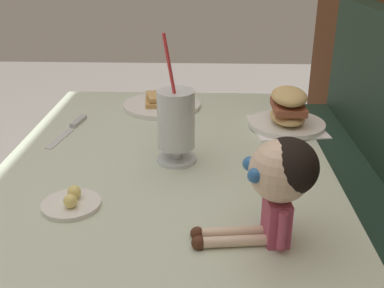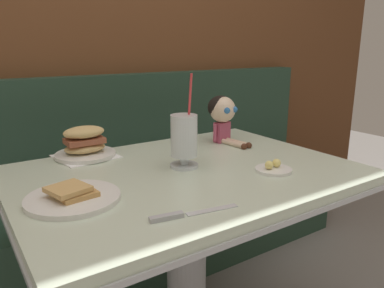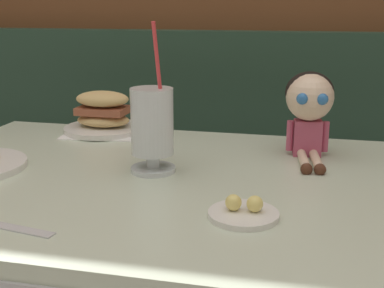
{
  "view_description": "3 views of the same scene",
  "coord_description": "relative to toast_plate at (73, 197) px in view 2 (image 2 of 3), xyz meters",
  "views": [
    {
      "loc": [
        1.03,
        0.28,
        1.24
      ],
      "look_at": [
        0.06,
        0.25,
        0.81
      ],
      "focal_mm": 43.08,
      "sensor_mm": 36.0,
      "label": 1
    },
    {
      "loc": [
        -0.64,
        -0.81,
        1.14
      ],
      "look_at": [
        0.01,
        0.16,
        0.83
      ],
      "focal_mm": 34.91,
      "sensor_mm": 36.0,
      "label": 2
    },
    {
      "loc": [
        0.33,
        -0.79,
        1.09
      ],
      "look_at": [
        0.09,
        0.23,
        0.8
      ],
      "focal_mm": 47.69,
      "sensor_mm": 36.0,
      "label": 3
    }
  ],
  "objects": [
    {
      "name": "sandwich_plate",
      "position": [
        0.16,
        0.38,
        0.03
      ],
      "size": [
        0.22,
        0.22,
        0.12
      ],
      "color": "white",
      "rests_on": "diner_table"
    },
    {
      "name": "butter_knife",
      "position": [
        0.19,
        -0.24,
        -0.01
      ],
      "size": [
        0.23,
        0.06,
        0.01
      ],
      "color": "silver",
      "rests_on": "diner_table"
    },
    {
      "name": "milkshake_glass",
      "position": [
        0.4,
        0.08,
        0.09
      ],
      "size": [
        0.1,
        0.1,
        0.32
      ],
      "color": "silver",
      "rests_on": "diner_table"
    },
    {
      "name": "diner_table",
      "position": [
        0.39,
        0.05,
        -0.21
      ],
      "size": [
        1.11,
        0.81,
        0.74
      ],
      "color": "beige",
      "rests_on": "ground"
    },
    {
      "name": "toast_plate",
      "position": [
        0.0,
        0.0,
        0.0
      ],
      "size": [
        0.25,
        0.25,
        0.04
      ],
      "color": "white",
      "rests_on": "diner_table"
    },
    {
      "name": "wood_panel_wall",
      "position": [
        0.39,
        0.92,
        0.45
      ],
      "size": [
        4.4,
        0.08,
        2.4
      ],
      "primitive_type": "cube",
      "color": "brown",
      "rests_on": "ground"
    },
    {
      "name": "booth_bench",
      "position": [
        0.39,
        0.68,
        -0.42
      ],
      "size": [
        2.6,
        0.48,
        1.0
      ],
      "color": "#233D2D",
      "rests_on": "ground"
    },
    {
      "name": "butter_saucer",
      "position": [
        0.62,
        -0.12,
        -0.0
      ],
      "size": [
        0.12,
        0.12,
        0.04
      ],
      "color": "white",
      "rests_on": "diner_table"
    },
    {
      "name": "seated_doll",
      "position": [
        0.72,
        0.27,
        0.12
      ],
      "size": [
        0.12,
        0.22,
        0.2
      ],
      "color": "#B74C6B",
      "rests_on": "diner_table"
    }
  ]
}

